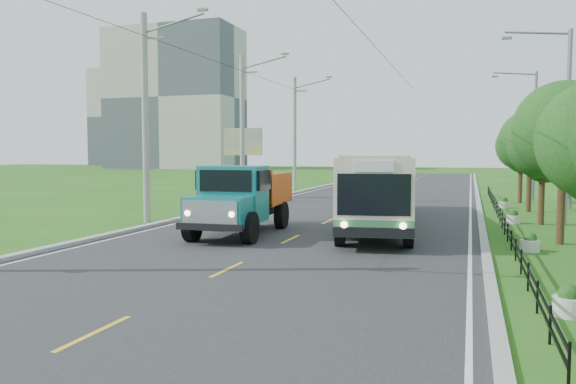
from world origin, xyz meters
The scene contains 26 objects.
ground centered at (0.00, 0.00, 0.00)m, with size 240.00×240.00×0.00m, color #225714.
road centered at (0.00, 20.00, 0.01)m, with size 14.00×120.00×0.02m, color #28282B.
curb_left centered at (-7.20, 20.00, 0.07)m, with size 0.40×120.00×0.15m, color #9E9E99.
curb_right centered at (7.15, 20.00, 0.05)m, with size 0.30×120.00×0.10m, color #9E9E99.
edge_line_left centered at (-6.65, 20.00, 0.02)m, with size 0.12×120.00×0.00m, color silver.
edge_line_right centered at (6.65, 20.00, 0.02)m, with size 0.12×120.00×0.00m, color silver.
centre_dash centered at (0.00, 0.00, 0.02)m, with size 0.12×2.20×0.00m, color yellow.
railing_right centered at (8.00, 14.00, 0.30)m, with size 0.04×40.00×0.60m, color black.
pole_near centered at (-8.26, 9.00, 5.09)m, with size 3.51×0.32×10.00m.
pole_mid centered at (-8.26, 21.00, 5.09)m, with size 3.51×0.32×10.00m.
pole_far centered at (-8.26, 33.00, 5.09)m, with size 3.51×0.32×10.00m.
tree_third centered at (9.86, 8.14, 3.99)m, with size 3.60×3.62×6.00m.
tree_fourth centered at (9.86, 14.14, 3.59)m, with size 3.24×3.31×5.40m.
tree_fifth centered at (9.86, 20.14, 3.85)m, with size 3.48×3.52×5.80m.
tree_back centered at (9.86, 26.14, 3.65)m, with size 3.30×3.36×5.50m.
streetlight_mid centered at (10.64, 14.00, 4.90)m, with size 3.02×0.20×9.07m.
streetlight_far centered at (10.64, 28.00, 4.90)m, with size 3.02×0.20×9.07m.
planter_front centered at (8.60, -2.00, 0.29)m, with size 0.64×0.64×0.67m.
planter_near centered at (8.60, 6.00, 0.29)m, with size 0.64×0.64×0.67m.
planter_mid centered at (8.60, 14.00, 0.29)m, with size 0.64×0.64×0.67m.
planter_far centered at (8.60, 22.00, 0.29)m, with size 0.64×0.64×0.67m.
billboard_left centered at (-9.50, 24.00, 3.87)m, with size 3.00×0.20×5.20m.
apartment_near centered at (-55.00, 95.00, 15.00)m, with size 28.00×14.00×30.00m, color #B7B2A3.
apartment_far centered at (-80.00, 120.00, 13.00)m, with size 24.00×14.00×26.00m, color #B7B2A3.
bus centered at (2.34, 11.90, 1.92)m, with size 5.13×16.77×3.20m.
dump_truck centered at (-2.39, 6.75, 1.62)m, with size 3.00×6.93×2.85m.
Camera 1 is at (6.61, -14.62, 3.37)m, focal length 35.00 mm.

